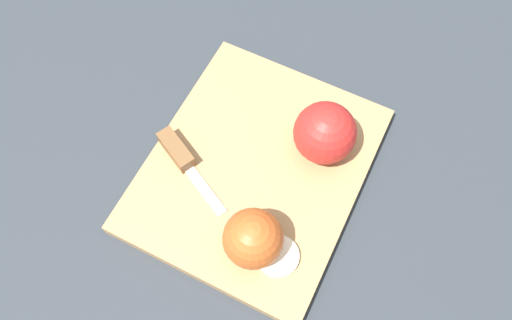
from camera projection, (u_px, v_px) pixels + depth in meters
name	position (u px, v px, depth m)	size (l,w,h in m)	color
ground_plane	(256.00, 173.00, 0.72)	(4.00, 4.00, 0.00)	#282D33
cutting_board	(256.00, 169.00, 0.71)	(0.38, 0.32, 0.02)	#A37A4C
apple_half_left	(325.00, 133.00, 0.68)	(0.09, 0.09, 0.09)	red
apple_half_right	(253.00, 238.00, 0.62)	(0.08, 0.08, 0.08)	#AD4C1E
knife	(179.00, 153.00, 0.70)	(0.10, 0.13, 0.02)	silver
apple_slice	(278.00, 256.00, 0.64)	(0.06, 0.06, 0.01)	#EFE5C6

